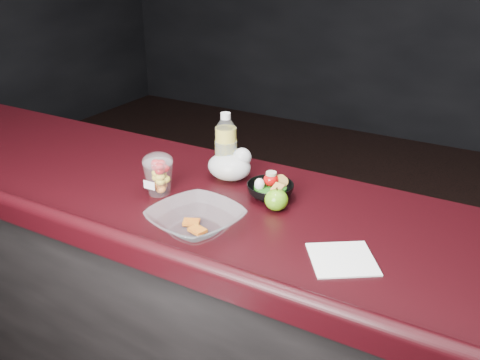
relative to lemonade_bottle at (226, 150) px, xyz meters
name	(u,v)px	position (x,y,z in m)	size (l,w,h in m)	color
counter	(262,346)	(0.24, -0.17, -0.60)	(4.06, 0.71, 1.02)	black
lemonade_bottle	(226,150)	(0.00, 0.00, 0.00)	(0.07, 0.07, 0.22)	yellow
fruit_cup	(158,173)	(-0.11, -0.22, -0.02)	(0.10, 0.10, 0.14)	white
green_apple	(276,200)	(0.26, -0.14, -0.06)	(0.07, 0.07, 0.07)	#3F890F
plastic_bag	(231,165)	(0.03, -0.01, -0.04)	(0.15, 0.12, 0.11)	silver
snack_bowl	(270,189)	(0.20, -0.07, -0.07)	(0.16, 0.16, 0.08)	black
takeout_bowl	(196,221)	(0.12, -0.36, -0.06)	(0.30, 0.30, 0.06)	silver
paper_napkin	(342,259)	(0.53, -0.30, -0.09)	(0.16, 0.16, 0.00)	white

